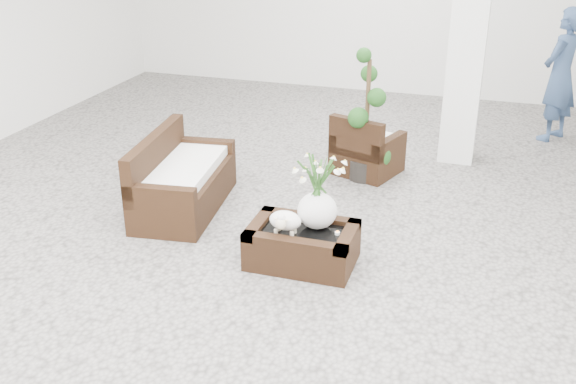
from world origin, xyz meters
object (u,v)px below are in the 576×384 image
(coffee_table, at_px, (302,247))
(armchair, at_px, (368,143))
(topiary, at_px, (367,117))
(loveseat, at_px, (184,173))

(coffee_table, relative_size, armchair, 1.29)
(armchair, xyz_separation_m, topiary, (0.01, -0.19, 0.37))
(coffee_table, height_order, armchair, armchair)
(coffee_table, bearing_deg, armchair, 87.09)
(armchair, bearing_deg, loveseat, 63.03)
(loveseat, bearing_deg, coffee_table, -122.75)
(armchair, height_order, loveseat, loveseat)
(coffee_table, bearing_deg, topiary, 86.51)
(topiary, bearing_deg, loveseat, -140.04)
(coffee_table, relative_size, topiary, 0.62)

